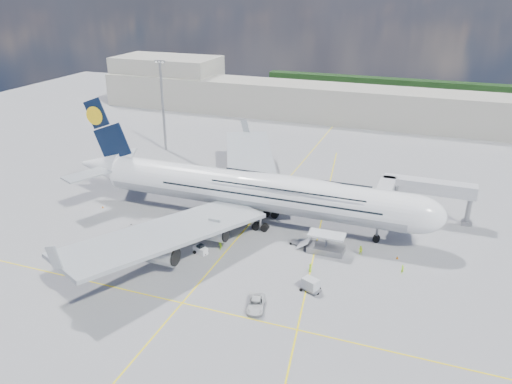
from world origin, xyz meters
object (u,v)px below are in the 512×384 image
(dolly_row_b, at_px, (165,226))
(service_van, at_px, (256,304))
(cone_nose, at_px, (397,257))
(cone_tail, at_px, (103,207))
(catering_truck_inner, at_px, (238,189))
(crew_loader, at_px, (361,250))
(catering_truck_outer, at_px, (238,151))
(cone_wing_right_inner, at_px, (201,231))
(baggage_tug, at_px, (201,250))
(dolly_back, at_px, (135,227))
(crew_tug, at_px, (220,246))
(airliner, at_px, (253,190))
(light_mast, at_px, (163,105))
(dolly_row_a, at_px, (145,232))
(crew_wing, at_px, (112,252))
(crew_nose, at_px, (403,269))
(cone_wing_left_outer, at_px, (242,172))
(cone_wing_left_inner, at_px, (272,183))
(cone_wing_right_outer, at_px, (146,254))
(dolly_row_c, at_px, (180,230))
(jet_bridge, at_px, (411,190))
(crew_van, at_px, (310,268))
(dolly_nose_near, at_px, (298,243))
(cargo_loader, at_px, (325,246))
(dolly_nose_far, at_px, (310,284))

(dolly_row_b, relative_size, service_van, 0.59)
(cone_nose, bearing_deg, cone_tail, -179.88)
(catering_truck_inner, xyz_separation_m, crew_loader, (30.42, -16.68, -0.89))
(catering_truck_outer, xyz_separation_m, cone_wing_right_inner, (10.65, -44.83, -1.44))
(baggage_tug, bearing_deg, cone_tail, 179.98)
(crew_loader, bearing_deg, dolly_back, -143.77)
(crew_tug, bearing_deg, crew_loader, 38.20)
(service_van, bearing_deg, airliner, 97.63)
(baggage_tug, bearing_deg, light_mast, 145.26)
(baggage_tug, distance_m, cone_tail, 30.30)
(dolly_row_a, xyz_separation_m, crew_wing, (-0.99, -9.25, 0.40))
(airliner, height_order, crew_nose, airliner)
(catering_truck_inner, relative_size, cone_wing_left_outer, 13.47)
(light_mast, bearing_deg, airliner, -41.00)
(light_mast, relative_size, dolly_back, 7.51)
(cone_wing_left_inner, height_order, cone_wing_right_outer, cone_wing_left_inner)
(dolly_row_c, xyz_separation_m, catering_truck_outer, (-6.67, 45.83, 1.36))
(crew_loader, xyz_separation_m, cone_wing_left_outer, (-35.42, 31.24, -0.66))
(jet_bridge, distance_m, crew_van, 29.62)
(crew_loader, bearing_deg, cone_wing_left_outer, 168.14)
(dolly_back, height_order, cone_wing_left_outer, cone_wing_left_outer)
(cone_wing_left_outer, height_order, cone_tail, cone_tail)
(baggage_tug, distance_m, crew_nose, 35.12)
(dolly_nose_near, distance_m, crew_van, 9.62)
(airliner, bearing_deg, cone_nose, -9.87)
(crew_van, bearing_deg, dolly_row_b, 32.93)
(dolly_row_b, bearing_deg, catering_truck_inner, 93.03)
(jet_bridge, bearing_deg, crew_tug, -142.42)
(cone_tail, bearing_deg, crew_nose, -4.12)
(cone_wing_right_inner, bearing_deg, crew_loader, 3.92)
(crew_wing, bearing_deg, cargo_loader, -56.81)
(dolly_row_c, height_order, cone_wing_left_outer, cone_wing_left_outer)
(cone_tail, bearing_deg, light_mast, 100.54)
(dolly_row_c, distance_m, baggage_tug, 9.87)
(crew_loader, bearing_deg, dolly_row_c, -145.34)
(crew_loader, distance_m, crew_wing, 44.31)
(crew_tug, bearing_deg, airliner, 105.49)
(dolly_nose_near, bearing_deg, cone_wing_left_inner, 127.63)
(light_mast, distance_m, crew_van, 75.85)
(jet_bridge, height_order, dolly_nose_near, jet_bridge)
(catering_truck_inner, distance_m, cone_wing_left_inner, 11.04)
(dolly_row_c, relative_size, crew_nose, 1.68)
(jet_bridge, distance_m, dolly_nose_near, 25.80)
(catering_truck_outer, bearing_deg, crew_wing, -55.26)
(dolly_back, height_order, crew_loader, crew_loader)
(dolly_row_c, distance_m, crew_nose, 42.19)
(cargo_loader, height_order, service_van, cargo_loader)
(catering_truck_outer, bearing_deg, catering_truck_inner, -32.51)
(jet_bridge, distance_m, cone_nose, 17.31)
(dolly_nose_far, bearing_deg, cone_wing_left_inner, 141.04)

